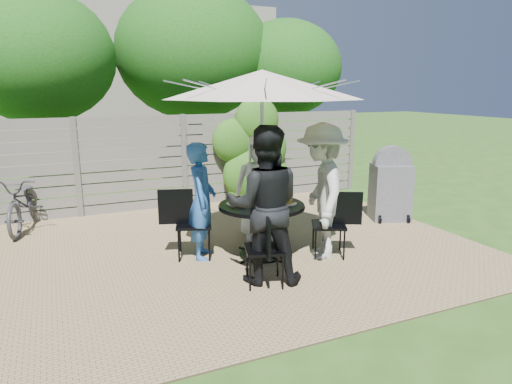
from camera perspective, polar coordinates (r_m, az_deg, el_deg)
name	(u,v)px	position (r m, az deg, el deg)	size (l,w,h in m)	color
backyard_envelope	(127,79)	(16.26, -15.87, 13.38)	(60.00, 60.00, 5.00)	#2D4D18
patio_table	(262,220)	(6.40, 0.71, -3.55)	(1.55, 1.55, 0.78)	black
umbrella	(262,85)	(6.13, 0.75, 13.29)	(3.49, 3.49, 2.59)	silver
chair_back	(259,220)	(7.40, 0.43, -3.52)	(0.55, 0.66, 0.87)	black
person_back	(260,187)	(7.13, 0.47, 0.59)	(0.81, 0.53, 1.67)	white
chair_left	(193,237)	(6.51, -7.88, -5.62)	(0.76, 0.60, 1.00)	black
person_left	(202,201)	(6.35, -6.80, -1.17)	(0.60, 0.39, 1.64)	#285CAE
chair_front	(265,264)	(5.57, 1.08, -8.96)	(0.57, 0.72, 0.94)	black
person_front	(264,206)	(5.48, 1.03, -1.74)	(0.94, 0.73, 1.94)	black
chair_right	(330,237)	(6.58, 9.18, -5.60)	(0.72, 0.61, 0.95)	black
person_right	(321,192)	(6.38, 8.19, 0.06)	(1.23, 0.71, 1.90)	#B6B5B0
plate_back	(261,196)	(6.68, 0.60, -0.53)	(0.26, 0.26, 0.06)	white
plate_left	(236,202)	(6.33, -2.55, -1.31)	(0.26, 0.26, 0.06)	white
plate_front	(263,209)	(5.98, 0.84, -2.15)	(0.26, 0.26, 0.06)	white
plate_right	(287,202)	(6.35, 3.96, -1.27)	(0.26, 0.26, 0.06)	white
plate_extra	(276,208)	(6.05, 2.52, -1.99)	(0.24, 0.24, 0.06)	white
glass_back	(254,195)	(6.57, -0.28, -0.36)	(0.07, 0.07, 0.14)	silver
glass_left	(243,201)	(6.21, -1.65, -1.14)	(0.07, 0.07, 0.14)	silver
glass_front	(270,204)	(6.07, 1.79, -1.48)	(0.07, 0.07, 0.14)	silver
glass_right	(280,197)	(6.43, 2.99, -0.66)	(0.07, 0.07, 0.14)	silver
syrup_jug	(257,198)	(6.36, 0.16, -0.70)	(0.09, 0.09, 0.16)	#59280C
coffee_cup	(268,196)	(6.54, 1.52, -0.51)	(0.08, 0.08, 0.12)	#C6B293
bicycle	(25,202)	(8.61, -26.91, -1.15)	(0.62, 1.79, 0.94)	#333338
bbq_grill	(391,187)	(8.52, 16.47, 0.63)	(0.80, 0.71, 1.36)	slate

